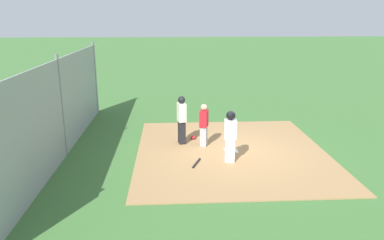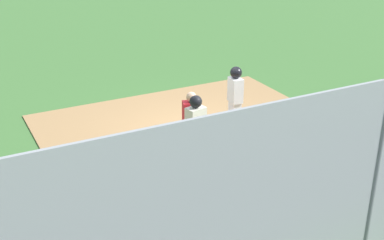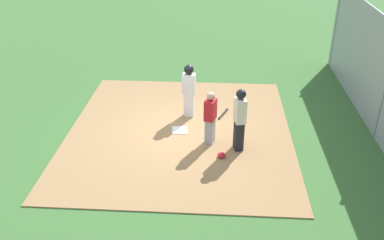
% 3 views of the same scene
% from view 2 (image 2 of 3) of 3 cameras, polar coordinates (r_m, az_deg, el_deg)
% --- Properties ---
extents(ground_plane, '(140.00, 140.00, 0.00)m').
position_cam_2_polar(ground_plane, '(12.71, 0.48, -1.74)').
color(ground_plane, '#3D6B33').
extents(dirt_infield, '(7.20, 6.40, 0.03)m').
position_cam_2_polar(dirt_infield, '(12.70, 0.48, -1.68)').
color(dirt_infield, '#9E774C').
rests_on(dirt_infield, ground_plane).
extents(home_plate, '(0.46, 0.46, 0.02)m').
position_cam_2_polar(home_plate, '(12.69, 0.48, -1.58)').
color(home_plate, white).
rests_on(home_plate, dirt_infield).
extents(catcher, '(0.44, 0.36, 1.52)m').
position_cam_2_polar(catcher, '(11.40, -0.07, -0.35)').
color(catcher, '#9E9EA3').
rests_on(catcher, dirt_infield).
extents(umpire, '(0.43, 0.34, 1.75)m').
position_cam_2_polar(umpire, '(10.59, 0.41, -1.46)').
color(umpire, black).
rests_on(umpire, dirt_infield).
extents(runner, '(0.29, 0.40, 1.67)m').
position_cam_2_polar(runner, '(12.60, 4.82, 2.82)').
color(runner, silver).
rests_on(runner, dirt_infield).
extents(baseball_bat, '(0.72, 0.32, 0.06)m').
position_cam_2_polar(baseball_bat, '(12.23, 7.81, -2.73)').
color(baseball_bat, black).
rests_on(baseball_bat, dirt_infield).
extents(catcher_mask, '(0.24, 0.20, 0.12)m').
position_cam_2_polar(catcher_mask, '(11.16, -2.73, -5.06)').
color(catcher_mask, '#B21923').
rests_on(catcher_mask, dirt_infield).
extents(backstop_fence, '(12.00, 0.10, 3.35)m').
position_cam_2_polar(backstop_fence, '(8.02, 19.54, -6.44)').
color(backstop_fence, '#93999E').
rests_on(backstop_fence, ground_plane).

